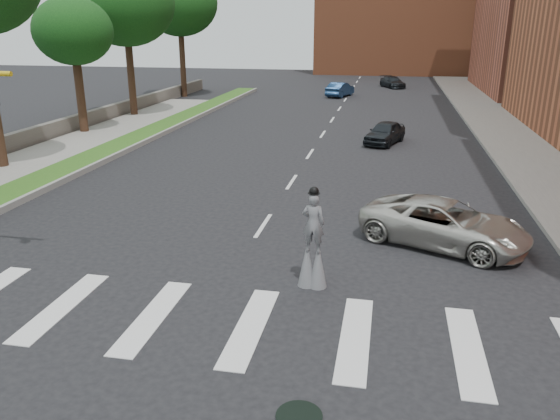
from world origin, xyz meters
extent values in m
plane|color=black|center=(0.00, 0.00, 0.00)|extent=(160.00, 160.00, 0.00)
cube|color=#275217|center=(-11.50, 20.00, 0.12)|extent=(2.00, 60.00, 0.25)
cube|color=gray|center=(-10.45, 20.00, 0.14)|extent=(0.20, 60.00, 0.28)
cube|color=gray|center=(12.50, 25.00, 0.09)|extent=(5.00, 90.00, 0.18)
cube|color=#5A554D|center=(-17.00, 22.00, 0.55)|extent=(0.50, 56.00, 1.10)
cylinder|color=black|center=(3.00, -2.00, 0.02)|extent=(0.90, 0.90, 0.04)
cube|color=#AB5935|center=(6.00, 78.00, 9.00)|extent=(26.00, 14.00, 18.00)
cylinder|color=#311E13|center=(2.62, 3.49, 0.52)|extent=(0.07, 0.07, 1.04)
cylinder|color=#311E13|center=(2.31, 3.51, 0.52)|extent=(0.07, 0.07, 1.04)
cone|color=#5A5A5F|center=(2.62, 3.49, 0.65)|extent=(0.52, 0.52, 1.31)
cone|color=#5A5A5F|center=(2.31, 3.51, 0.65)|extent=(0.52, 0.52, 1.31)
imported|color=#5A5A5F|center=(2.47, 3.50, 1.90)|extent=(0.66, 0.46, 1.72)
sphere|color=black|center=(2.47, 3.50, 2.82)|extent=(0.26, 0.26, 0.26)
cylinder|color=black|center=(2.47, 3.50, 2.77)|extent=(0.34, 0.34, 0.02)
cube|color=gold|center=(2.48, 3.64, 2.37)|extent=(0.22, 0.05, 0.10)
imported|color=beige|center=(6.37, 7.38, 0.77)|extent=(6.08, 4.55, 1.53)
imported|color=black|center=(4.14, 23.77, 0.69)|extent=(2.83, 4.34, 1.37)
imported|color=navy|center=(-0.76, 46.48, 0.72)|extent=(2.70, 4.63, 1.44)
imported|color=black|center=(4.49, 56.00, 0.63)|extent=(3.45, 4.71, 1.27)
cylinder|color=#311E13|center=(-15.92, 23.04, 2.69)|extent=(0.56, 0.56, 5.39)
ellipsoid|color=#0F3311|center=(-15.92, 23.04, 6.65)|extent=(5.05, 5.05, 4.29)
cylinder|color=#311E13|center=(-15.85, 30.53, 3.35)|extent=(0.56, 0.56, 6.69)
ellipsoid|color=#0F3311|center=(-15.85, 30.53, 8.58)|extent=(7.54, 7.54, 6.41)
cylinder|color=#311E13|center=(-16.44, 43.36, 3.58)|extent=(0.56, 0.56, 7.17)
ellipsoid|color=#0F3311|center=(-16.44, 43.36, 9.03)|extent=(7.45, 7.45, 6.33)
camera|label=1|loc=(4.31, -10.44, 7.08)|focal=35.00mm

